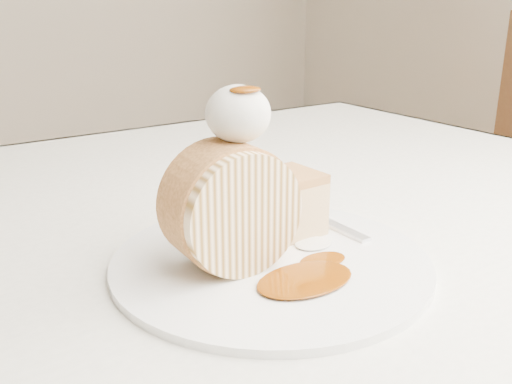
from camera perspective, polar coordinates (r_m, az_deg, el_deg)
table at (r=0.70m, az=-9.97°, el=-9.14°), size 1.40×0.90×0.75m
plate at (r=0.54m, az=1.49°, el=-6.94°), size 0.31×0.31×0.01m
roulade_slice at (r=0.50m, az=-2.50°, el=-1.59°), size 0.11×0.06×0.11m
cake_chunk at (r=0.58m, az=2.94°, el=-1.55°), size 0.07×0.06×0.05m
whipped_cream at (r=0.49m, az=-1.81°, el=7.81°), size 0.06×0.06×0.05m
caramel_drizzle at (r=0.48m, az=-1.09°, el=10.95°), size 0.03×0.02×0.01m
caramel_pool at (r=0.49m, az=4.93°, el=-8.67°), size 0.09×0.06×0.00m
fork at (r=0.62m, az=6.91°, el=-2.90°), size 0.03×0.18×0.00m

